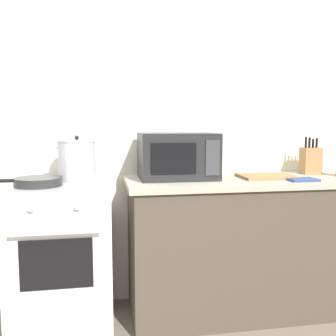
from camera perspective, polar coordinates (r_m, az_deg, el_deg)
back_wall at (r=2.80m, az=-1.70°, el=5.95°), size 4.40×0.10×2.50m
lower_cabinet_right at (r=2.75m, az=12.20°, el=-11.39°), size 1.64×0.56×0.88m
countertop_right at (r=2.64m, az=12.44°, el=-1.86°), size 1.70×0.60×0.04m
stove at (r=2.54m, az=-15.37°, el=-12.47°), size 0.60×0.64×0.92m
stock_pot at (r=2.50m, az=-13.27°, el=1.12°), size 0.32×0.24×0.29m
frying_pan at (r=2.37m, az=-18.80°, el=-1.92°), size 0.47×0.27×0.05m
microwave at (r=2.53m, az=1.43°, el=1.81°), size 0.50×0.37×0.30m
cutting_board at (r=2.66m, az=14.43°, el=-1.21°), size 0.36×0.26×0.02m
knife_block at (r=2.95m, az=20.35°, el=1.08°), size 0.13×0.10×0.27m
oven_mitt at (r=2.59m, az=19.22°, el=-1.62°), size 0.18×0.14×0.02m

